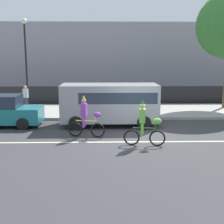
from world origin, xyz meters
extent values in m
plane|color=#38383A|center=(0.00, 0.00, 0.00)|extent=(80.00, 80.00, 0.00)
cube|color=beige|center=(0.00, -0.50, 0.00)|extent=(36.00, 0.14, 0.01)
cube|color=#9E9B93|center=(0.00, 6.50, 0.07)|extent=(60.00, 5.00, 0.15)
cube|color=black|center=(0.00, 9.40, 0.70)|extent=(40.00, 0.08, 1.40)
cube|color=#99939E|center=(-1.02, 18.00, 3.22)|extent=(28.00, 8.00, 6.44)
torus|color=black|center=(-1.88, 0.27, 0.33)|extent=(0.67, 0.19, 0.67)
torus|color=black|center=(-2.91, 0.47, 0.33)|extent=(0.67, 0.19, 0.67)
cylinder|color=#E5D84C|center=(-2.40, 0.37, 0.75)|extent=(0.96, 0.23, 0.05)
cylinder|color=#E5D84C|center=(-2.54, 0.40, 0.84)|extent=(0.04, 0.04, 0.18)
cylinder|color=#E5D84C|center=(-1.98, 0.29, 0.86)|extent=(0.04, 0.04, 0.23)
cylinder|color=#E5D84C|center=(-1.98, 0.29, 0.98)|extent=(0.12, 0.50, 0.03)
ellipsoid|color=purple|center=(-1.90, 0.28, 1.05)|extent=(0.39, 0.26, 0.24)
cube|color=purple|center=(-2.49, 0.39, 1.26)|extent=(0.29, 0.36, 0.56)
sphere|color=tan|center=(-2.49, 0.39, 1.66)|extent=(0.22, 0.22, 0.22)
cone|color=#E5D84C|center=(-2.49, 0.39, 1.84)|extent=(0.14, 0.14, 0.16)
cylinder|color=purple|center=(-2.52, 0.25, 0.71)|extent=(0.11, 0.11, 0.48)
cylinder|color=purple|center=(-2.47, 0.52, 0.71)|extent=(0.11, 0.11, 0.48)
torus|color=black|center=(0.59, -1.14, 0.33)|extent=(0.67, 0.16, 0.67)
torus|color=black|center=(-0.45, -1.00, 0.33)|extent=(0.67, 0.16, 0.67)
cylinder|color=#266626|center=(0.07, -1.07, 0.75)|extent=(0.96, 0.18, 0.05)
cylinder|color=#266626|center=(-0.08, -1.05, 0.84)|extent=(0.04, 0.04, 0.18)
cylinder|color=#266626|center=(0.48, -1.13, 0.86)|extent=(0.04, 0.04, 0.23)
cylinder|color=#266626|center=(0.48, -1.13, 0.98)|extent=(0.10, 0.50, 0.03)
ellipsoid|color=#72CC4C|center=(0.57, -1.14, 1.05)|extent=(0.38, 0.25, 0.24)
cube|color=#72CC4C|center=(-0.03, -1.06, 1.26)|extent=(0.28, 0.35, 0.56)
sphere|color=beige|center=(-0.03, -1.06, 1.66)|extent=(0.22, 0.22, 0.22)
cone|color=#266626|center=(-0.03, -1.06, 1.84)|extent=(0.14, 0.14, 0.16)
cylinder|color=#72CC4C|center=(-0.05, -1.19, 0.71)|extent=(0.11, 0.11, 0.48)
cylinder|color=#72CC4C|center=(-0.01, -0.92, 0.71)|extent=(0.11, 0.11, 0.48)
cube|color=#99999E|center=(-1.30, 2.70, 1.23)|extent=(5.00, 2.00, 1.90)
cube|color=#283342|center=(-0.90, 2.70, 1.58)|extent=(3.90, 2.02, 0.56)
cylinder|color=black|center=(0.40, 1.70, 0.35)|extent=(0.70, 0.22, 0.70)
cylinder|color=black|center=(0.40, 3.70, 0.35)|extent=(0.70, 0.22, 0.70)
cylinder|color=black|center=(-3.00, 1.70, 0.35)|extent=(0.70, 0.22, 0.70)
cylinder|color=black|center=(-3.00, 3.70, 0.35)|extent=(0.70, 0.22, 0.70)
cube|color=#1E727A|center=(-6.93, 2.68, 0.60)|extent=(4.10, 1.72, 0.80)
cylinder|color=black|center=(-5.66, 1.82, 0.30)|extent=(0.60, 0.20, 0.60)
cylinder|color=black|center=(-5.66, 3.54, 0.30)|extent=(0.60, 0.20, 0.60)
cylinder|color=black|center=(-6.79, 7.71, 2.90)|extent=(0.12, 0.12, 5.50)
sphere|color=#EAEACC|center=(-6.79, 7.71, 5.83)|extent=(0.36, 0.36, 0.36)
cylinder|color=#33333D|center=(-6.58, 6.31, 0.57)|extent=(0.20, 0.20, 0.85)
cube|color=#B7BABF|center=(-6.58, 6.31, 1.28)|extent=(0.32, 0.20, 0.56)
sphere|color=tan|center=(-6.58, 6.31, 1.67)|extent=(0.20, 0.20, 0.20)
camera|label=1|loc=(-1.56, -13.42, 3.73)|focal=50.00mm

